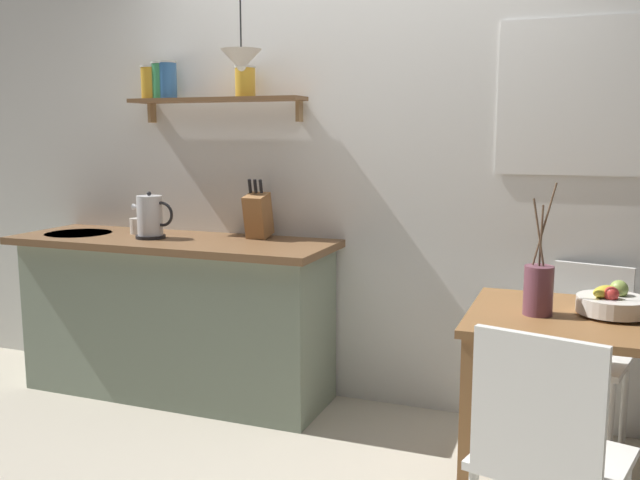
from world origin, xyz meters
TOP-DOWN VIEW (x-y plane):
  - ground_plane at (0.00, 0.00)m, footprint 14.00×14.00m
  - back_wall at (0.21, 0.65)m, footprint 6.80×0.11m
  - kitchen_counter at (-1.00, 0.32)m, footprint 1.83×0.63m
  - wall_shelf at (-0.97, 0.49)m, footprint 1.04×0.20m
  - dining_table at (1.13, -0.10)m, footprint 0.85×0.76m
  - dining_chair_near at (1.05, -0.84)m, footprint 0.52×0.51m
  - dining_chair_far at (1.16, 0.41)m, footprint 0.49×0.48m
  - fruit_bowl at (1.25, -0.06)m, footprint 0.27×0.27m
  - twig_vase at (0.97, -0.14)m, footprint 0.11×0.11m
  - electric_kettle at (-1.10, 0.26)m, footprint 0.26×0.16m
  - knife_block at (-0.55, 0.46)m, footprint 0.12×0.17m
  - coffee_mug_by_sink at (-1.28, 0.38)m, footprint 0.12×0.08m
  - pendant_lamp at (-0.48, 0.17)m, footprint 0.20×0.20m

SIDE VIEW (x-z plane):
  - ground_plane at x=0.00m, z-range 0.00..0.00m
  - kitchen_counter at x=-1.00m, z-range 0.01..0.91m
  - dining_chair_far at x=1.16m, z-range 0.06..0.93m
  - dining_chair_near at x=1.05m, z-range 0.06..0.98m
  - dining_table at x=1.13m, z-range 0.25..1.02m
  - fruit_bowl at x=1.25m, z-range 0.75..0.89m
  - twig_vase at x=0.97m, z-range 0.61..1.13m
  - coffee_mug_by_sink at x=-1.28m, z-range 0.90..0.99m
  - electric_kettle at x=-1.10m, z-range 0.89..1.15m
  - knife_block at x=-0.55m, z-range 0.87..1.20m
  - back_wall at x=0.21m, z-range 0.00..2.70m
  - wall_shelf at x=-0.97m, z-range 1.56..1.90m
  - pendant_lamp at x=-0.48m, z-range 1.57..2.10m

